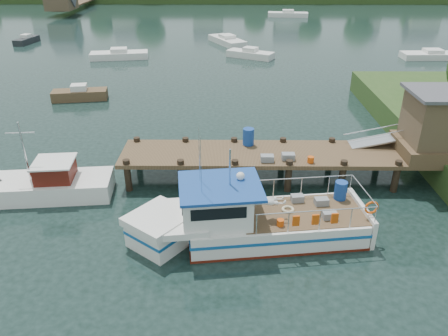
{
  "coord_description": "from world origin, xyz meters",
  "views": [
    {
      "loc": [
        -0.85,
        -19.23,
        10.36
      ],
      "look_at": [
        -1.0,
        -1.5,
        1.3
      ],
      "focal_mm": 35.0,
      "sensor_mm": 36.0,
      "label": 1
    }
  ],
  "objects_px": {
    "moored_a": "(119,55)",
    "moored_b": "(250,54)",
    "lobster_boat": "(246,220)",
    "moored_e": "(26,40)",
    "dock": "(382,137)",
    "moored_c": "(432,55)",
    "moored_far": "(288,14)",
    "moored_rowboat": "(80,94)",
    "moored_d": "(227,40)",
    "work_boat": "(40,185)"
  },
  "relations": [
    {
      "from": "moored_a",
      "to": "moored_d",
      "type": "height_order",
      "value": "moored_a"
    },
    {
      "from": "work_boat",
      "to": "moored_a",
      "type": "bearing_deg",
      "value": 89.49
    },
    {
      "from": "lobster_boat",
      "to": "moored_e",
      "type": "height_order",
      "value": "lobster_boat"
    },
    {
      "from": "lobster_boat",
      "to": "moored_c",
      "type": "height_order",
      "value": "lobster_boat"
    },
    {
      "from": "lobster_boat",
      "to": "work_boat",
      "type": "height_order",
      "value": "lobster_boat"
    },
    {
      "from": "lobster_boat",
      "to": "moored_e",
      "type": "bearing_deg",
      "value": 115.46
    },
    {
      "from": "work_boat",
      "to": "moored_c",
      "type": "relative_size",
      "value": 1.13
    },
    {
      "from": "moored_c",
      "to": "moored_e",
      "type": "bearing_deg",
      "value": 179.21
    },
    {
      "from": "moored_rowboat",
      "to": "work_boat",
      "type": "bearing_deg",
      "value": -59.05
    },
    {
      "from": "work_boat",
      "to": "moored_c",
      "type": "xyz_separation_m",
      "value": [
        29.51,
        27.75,
        -0.22
      ]
    },
    {
      "from": "moored_e",
      "to": "moored_far",
      "type": "bearing_deg",
      "value": 32.65
    },
    {
      "from": "dock",
      "to": "moored_d",
      "type": "bearing_deg",
      "value": 102.58
    },
    {
      "from": "moored_far",
      "to": "moored_rowboat",
      "type": "bearing_deg",
      "value": -124.56
    },
    {
      "from": "moored_far",
      "to": "moored_d",
      "type": "bearing_deg",
      "value": -122.82
    },
    {
      "from": "dock",
      "to": "moored_e",
      "type": "bearing_deg",
      "value": 133.05
    },
    {
      "from": "work_boat",
      "to": "moored_far",
      "type": "xyz_separation_m",
      "value": [
        18.33,
        57.19,
        -0.18
      ]
    },
    {
      "from": "work_boat",
      "to": "moored_b",
      "type": "relative_size",
      "value": 1.39
    },
    {
      "from": "moored_c",
      "to": "moored_a",
      "type": "bearing_deg",
      "value": -170.87
    },
    {
      "from": "moored_e",
      "to": "dock",
      "type": "bearing_deg",
      "value": -47.41
    },
    {
      "from": "work_boat",
      "to": "moored_far",
      "type": "relative_size",
      "value": 1.06
    },
    {
      "from": "dock",
      "to": "moored_a",
      "type": "bearing_deg",
      "value": 125.73
    },
    {
      "from": "moored_a",
      "to": "moored_c",
      "type": "relative_size",
      "value": 0.97
    },
    {
      "from": "moored_c",
      "to": "moored_e",
      "type": "distance_m",
      "value": 45.42
    },
    {
      "from": "moored_rowboat",
      "to": "moored_d",
      "type": "bearing_deg",
      "value": 83.26
    },
    {
      "from": "moored_rowboat",
      "to": "moored_far",
      "type": "relative_size",
      "value": 0.63
    },
    {
      "from": "lobster_boat",
      "to": "moored_c",
      "type": "bearing_deg",
      "value": 49.73
    },
    {
      "from": "work_boat",
      "to": "moored_d",
      "type": "relative_size",
      "value": 1.08
    },
    {
      "from": "lobster_boat",
      "to": "moored_far",
      "type": "distance_m",
      "value": 61.04
    },
    {
      "from": "lobster_boat",
      "to": "moored_b",
      "type": "bearing_deg",
      "value": 79.98
    },
    {
      "from": "dock",
      "to": "moored_e",
      "type": "height_order",
      "value": "dock"
    },
    {
      "from": "lobster_boat",
      "to": "moored_b",
      "type": "xyz_separation_m",
      "value": [
        1.58,
        31.21,
        -0.45
      ]
    },
    {
      "from": "moored_rowboat",
      "to": "moored_c",
      "type": "bearing_deg",
      "value": 43.85
    },
    {
      "from": "lobster_boat",
      "to": "moored_far",
      "type": "bearing_deg",
      "value": 74.38
    },
    {
      "from": "moored_c",
      "to": "moored_d",
      "type": "bearing_deg",
      "value": 169.23
    },
    {
      "from": "moored_d",
      "to": "moored_e",
      "type": "height_order",
      "value": "moored_d"
    },
    {
      "from": "moored_b",
      "to": "moored_c",
      "type": "distance_m",
      "value": 18.63
    },
    {
      "from": "moored_c",
      "to": "work_boat",
      "type": "bearing_deg",
      "value": -128.01
    },
    {
      "from": "moored_b",
      "to": "moored_c",
      "type": "bearing_deg",
      "value": -7.94
    },
    {
      "from": "dock",
      "to": "moored_b",
      "type": "relative_size",
      "value": 3.3
    },
    {
      "from": "moored_a",
      "to": "moored_b",
      "type": "distance_m",
      "value": 13.44
    },
    {
      "from": "moored_far",
      "to": "moored_b",
      "type": "xyz_separation_m",
      "value": [
        -7.44,
        -29.17,
        -0.01
      ]
    },
    {
      "from": "moored_c",
      "to": "moored_e",
      "type": "relative_size",
      "value": 1.59
    },
    {
      "from": "moored_rowboat",
      "to": "moored_d",
      "type": "xyz_separation_m",
      "value": [
        11.01,
        21.04,
        -0.04
      ]
    },
    {
      "from": "lobster_boat",
      "to": "moored_far",
      "type": "height_order",
      "value": "lobster_boat"
    },
    {
      "from": "moored_rowboat",
      "to": "moored_c",
      "type": "xyz_separation_m",
      "value": [
        32.03,
        13.58,
        -0.07
      ]
    },
    {
      "from": "moored_b",
      "to": "moored_c",
      "type": "height_order",
      "value": "moored_b"
    },
    {
      "from": "moored_c",
      "to": "dock",
      "type": "bearing_deg",
      "value": -108.95
    },
    {
      "from": "dock",
      "to": "lobster_boat",
      "type": "height_order",
      "value": "lobster_boat"
    },
    {
      "from": "moored_a",
      "to": "moored_d",
      "type": "distance_m",
      "value": 13.43
    },
    {
      "from": "moored_b",
      "to": "moored_e",
      "type": "relative_size",
      "value": 1.29
    }
  ]
}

